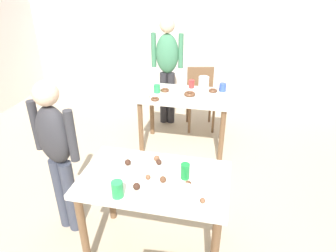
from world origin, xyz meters
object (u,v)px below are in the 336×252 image
object	(u,v)px
chair_far_table	(200,94)
soda_can	(185,171)
dining_table_far	(184,103)
dining_table_near	(155,190)
pitcher_far	(203,87)
mixing_bowl	(183,197)
person_girl_near	(57,149)
person_adult_far	(167,63)

from	to	relation	value
chair_far_table	soda_can	bearing A→B (deg)	-86.24
soda_can	dining_table_far	bearing A→B (deg)	99.59
dining_table_near	pitcher_far	xyz separation A→B (m)	(0.18, 1.61, 0.25)
chair_far_table	mixing_bowl	distance (m)	2.60
chair_far_table	person_girl_near	world-z (taller)	person_girl_near
dining_table_far	pitcher_far	distance (m)	0.34
dining_table_near	dining_table_far	bearing A→B (deg)	91.83
chair_far_table	soda_can	size ratio (longest dim) A/B	7.13
chair_far_table	soda_can	world-z (taller)	soda_can
person_girl_near	person_adult_far	world-z (taller)	person_adult_far
person_girl_near	pitcher_far	world-z (taller)	person_girl_near
person_adult_far	pitcher_far	size ratio (longest dim) A/B	5.97
person_adult_far	soda_can	world-z (taller)	person_adult_far
pitcher_far	dining_table_far	bearing A→B (deg)	163.77
soda_can	pitcher_far	bearing A→B (deg)	91.71
soda_can	dining_table_near	bearing A→B (deg)	-169.60
dining_table_far	soda_can	bearing A→B (deg)	-80.41
pitcher_far	person_adult_far	bearing A→B (deg)	128.81
mixing_bowl	dining_table_near	bearing A→B (deg)	138.81
person_adult_far	dining_table_near	bearing A→B (deg)	-79.87
dining_table_near	chair_far_table	bearing A→B (deg)	88.28
person_girl_near	pitcher_far	bearing A→B (deg)	56.60
dining_table_near	pitcher_far	bearing A→B (deg)	83.77
chair_far_table	pitcher_far	bearing A→B (deg)	-81.98
dining_table_far	pitcher_far	xyz separation A→B (m)	(0.23, -0.07, 0.25)
dining_table_near	mixing_bowl	xyz separation A→B (m)	(0.25, -0.22, 0.16)
person_adult_far	mixing_bowl	bearing A→B (deg)	-75.37
mixing_bowl	soda_can	bearing A→B (deg)	96.19
dining_table_far	soda_can	size ratio (longest dim) A/B	9.12
person_girl_near	pitcher_far	xyz separation A→B (m)	(1.01, 1.53, 0.05)
person_girl_near	pitcher_far	distance (m)	1.83
chair_far_table	dining_table_near	bearing A→B (deg)	-91.72
mixing_bowl	pitcher_far	world-z (taller)	pitcher_far
mixing_bowl	pitcher_far	distance (m)	1.84
pitcher_far	dining_table_near	bearing A→B (deg)	-96.23
dining_table_far	chair_far_table	size ratio (longest dim) A/B	1.28
dining_table_near	person_girl_near	world-z (taller)	person_girl_near
dining_table_far	pitcher_far	bearing A→B (deg)	-16.23
person_adult_far	mixing_bowl	xyz separation A→B (m)	(0.67, -2.58, -0.14)
person_girl_near	mixing_bowl	world-z (taller)	person_girl_near
dining_table_far	chair_far_table	distance (m)	0.70
dining_table_far	soda_can	xyz separation A→B (m)	(0.28, -1.64, 0.18)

